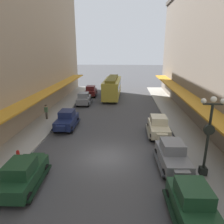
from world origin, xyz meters
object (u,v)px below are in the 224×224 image
at_px(parked_car_5, 84,98).
at_px(streetcar, 112,87).
at_px(parked_car_0, 194,205).
at_px(parked_car_6, 91,91).
at_px(parked_car_3, 159,126).
at_px(parked_car_2, 67,119).
at_px(parked_car_4, 23,174).
at_px(fire_hydrant, 18,155).
at_px(parked_car_1, 173,155).
at_px(pedestrian_0, 46,112).
at_px(lamp_post_with_clock, 208,134).

distance_m(parked_car_5, streetcar, 6.27).
relative_size(parked_car_0, parked_car_6, 1.00).
bearing_deg(parked_car_3, parked_car_0, -89.67).
distance_m(parked_car_2, parked_car_4, 9.74).
distance_m(parked_car_6, fire_hydrant, 22.51).
height_order(parked_car_1, fire_hydrant, parked_car_1).
bearing_deg(parked_car_5, parked_car_2, -89.39).
bearing_deg(parked_car_1, parked_car_4, -162.81).
height_order(parked_car_1, parked_car_2, same).
height_order(parked_car_3, fire_hydrant, parked_car_3).
bearing_deg(pedestrian_0, parked_car_1, -36.37).
distance_m(parked_car_0, parked_car_4, 9.35).
bearing_deg(parked_car_0, parked_car_1, 89.35).
bearing_deg(parked_car_4, parked_car_1, 17.19).
distance_m(parked_car_6, streetcar, 4.11).
height_order(parked_car_2, parked_car_4, same).
relative_size(parked_car_3, pedestrian_0, 2.56).
bearing_deg(parked_car_6, parked_car_5, -90.83).
xyz_separation_m(parked_car_2, parked_car_5, (-0.10, 9.56, 0.00)).
bearing_deg(streetcar, pedestrian_0, -119.42).
bearing_deg(parked_car_4, streetcar, 81.37).
xyz_separation_m(parked_car_2, pedestrian_0, (-3.02, 2.22, 0.07)).
relative_size(parked_car_2, fire_hydrant, 5.21).
distance_m(streetcar, fire_hydrant, 22.07).
distance_m(parked_car_3, lamp_post_with_clock, 7.10).
distance_m(parked_car_0, parked_car_6, 28.68).
bearing_deg(parked_car_3, parked_car_5, 130.60).
xyz_separation_m(parked_car_1, streetcar, (-5.54, 21.25, 0.96)).
distance_m(parked_car_4, streetcar, 24.39).
bearing_deg(fire_hydrant, parked_car_1, 0.51).
height_order(parked_car_3, lamp_post_with_clock, lamp_post_with_clock).
height_order(parked_car_4, pedestrian_0, parked_car_4).
distance_m(parked_car_6, pedestrian_0, 13.57).
bearing_deg(parked_car_0, parked_car_4, 168.13).
bearing_deg(pedestrian_0, parked_car_4, -75.11).
xyz_separation_m(parked_car_5, parked_car_6, (0.09, 5.90, 0.00)).
height_order(parked_car_0, parked_car_5, same).
xyz_separation_m(parked_car_2, parked_car_3, (9.25, -1.36, 0.00)).
bearing_deg(parked_car_3, parked_car_6, 118.86).
bearing_deg(parked_car_5, parked_car_4, -89.21).
xyz_separation_m(parked_car_3, fire_hydrant, (-10.88, -5.64, -0.38)).
relative_size(parked_car_1, pedestrian_0, 2.58).
bearing_deg(pedestrian_0, streetcar, 60.58).
distance_m(parked_car_3, fire_hydrant, 12.26).
bearing_deg(fire_hydrant, parked_car_6, 85.90).
bearing_deg(lamp_post_with_clock, fire_hydrant, 175.97).
xyz_separation_m(parked_car_5, pedestrian_0, (-2.91, -7.33, 0.07)).
xyz_separation_m(parked_car_4, lamp_post_with_clock, (10.96, 1.85, 2.04)).
bearing_deg(parked_car_0, parked_car_6, 108.98).
bearing_deg(parked_car_2, lamp_post_with_clock, -35.35).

